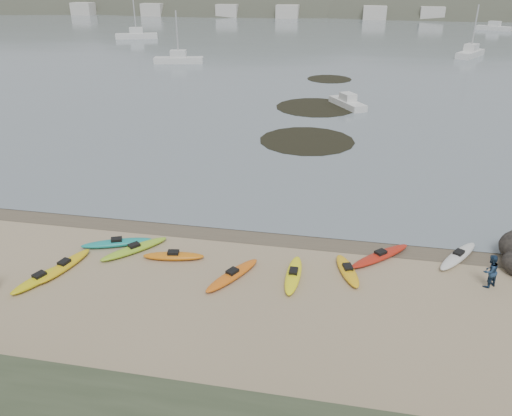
# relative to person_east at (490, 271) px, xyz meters

# --- Properties ---
(ground) EXTENTS (600.00, 600.00, 0.00)m
(ground) POSITION_rel_person_east_xyz_m (-11.54, 3.19, -0.82)
(ground) COLOR tan
(ground) RESTS_ON ground
(wet_sand) EXTENTS (60.00, 60.00, 0.00)m
(wet_sand) POSITION_rel_person_east_xyz_m (-11.54, 2.89, -0.82)
(wet_sand) COLOR brown
(wet_sand) RESTS_ON ground
(kayaks) EXTENTS (21.88, 9.21, 0.34)m
(kayaks) POSITION_rel_person_east_xyz_m (-12.31, -0.43, -0.65)
(kayaks) COLOR yellow
(kayaks) RESTS_ON ground
(person_east) EXTENTS (1.01, 0.97, 1.64)m
(person_east) POSITION_rel_person_east_xyz_m (0.00, 0.00, 0.00)
(person_east) COLOR navy
(person_east) RESTS_ON ground
(kelp_mats) EXTENTS (8.63, 35.30, 0.04)m
(kelp_mats) POSITION_rel_person_east_xyz_m (-10.43, 31.23, -0.79)
(kelp_mats) COLOR black
(kelp_mats) RESTS_ON water
(moored_boats) EXTENTS (90.40, 93.60, 1.26)m
(moored_boats) POSITION_rel_person_east_xyz_m (-13.70, 82.58, -0.24)
(moored_boats) COLOR silver
(moored_boats) RESTS_ON ground
(far_hills) EXTENTS (550.00, 135.00, 80.00)m
(far_hills) POSITION_rel_person_east_xyz_m (27.83, 197.16, -16.75)
(far_hills) COLOR #384235
(far_hills) RESTS_ON ground
(far_town) EXTENTS (199.00, 5.00, 4.00)m
(far_town) POSITION_rel_person_east_xyz_m (-5.54, 148.19, 1.18)
(far_town) COLOR beige
(far_town) RESTS_ON ground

